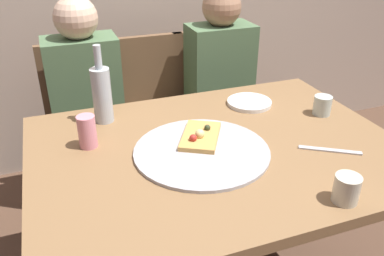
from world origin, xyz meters
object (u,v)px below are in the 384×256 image
chair_left (88,117)px  chair_middle (153,107)px  soda_can (87,132)px  chair_right (215,98)px  guest_in_sweater (89,107)px  pizza_tray (202,151)px  plate_stack (249,103)px  dining_table (217,165)px  tumbler_near (322,105)px  table_knife (330,150)px  guest_in_beanie (226,87)px  tumbler_far (346,189)px  wine_bottle (102,93)px  pizza_slice_last (200,136)px

chair_left → chair_middle: (0.37, 0.00, 0.00)m
soda_can → chair_middle: 0.90m
chair_right → guest_in_sweater: 0.78m
pizza_tray → plate_stack: plate_stack is taller
dining_table → chair_left: size_ratio=1.49×
plate_stack → tumbler_near: bearing=-38.9°
soda_can → guest_in_sweater: guest_in_sweater is taller
pizza_tray → table_knife: (0.44, -0.15, -0.00)m
dining_table → guest_in_beanie: guest_in_beanie is taller
tumbler_far → guest_in_beanie: (0.15, 1.17, -0.15)m
tumbler_near → tumbler_far: (-0.30, -0.52, 0.00)m
dining_table → table_knife: table_knife is taller
dining_table → guest_in_beanie: (0.37, 0.75, -0.02)m
guest_in_sweater → guest_in_beanie: same height
wine_bottle → chair_middle: size_ratio=0.35×
tumbler_far → guest_in_beanie: size_ratio=0.07×
tumbler_near → plate_stack: bearing=141.1°
soda_can → chair_left: bearing=85.2°
pizza_tray → guest_in_sweater: bearing=112.0°
chair_left → dining_table: bearing=113.0°
guest_in_sweater → plate_stack: bearing=145.7°
pizza_slice_last → soda_can: 0.41m
dining_table → pizza_slice_last: size_ratio=5.26×
dining_table → soda_can: bearing=159.6°
tumbler_far → soda_can: (-0.67, 0.59, 0.02)m
soda_can → plate_stack: (0.72, 0.13, -0.05)m
wine_bottle → soda_can: 0.22m
chair_right → guest_in_beanie: bearing=90.0°
dining_table → guest_in_sweater: 0.84m
tumbler_far → soda_can: 0.89m
plate_stack → soda_can: bearing=-169.9°
table_knife → chair_right: size_ratio=0.24×
table_knife → chair_right: (0.01, 1.07, -0.23)m
chair_right → plate_stack: bearing=81.2°
chair_middle → pizza_slice_last: bearing=87.7°
guest_in_sweater → wine_bottle: bearing=93.9°
pizza_slice_last → plate_stack: size_ratio=1.29×
dining_table → tumbler_near: (0.52, 0.10, 0.12)m
plate_stack → table_knife: plate_stack is taller
pizza_tray → guest_in_sweater: (-0.31, 0.77, -0.11)m
dining_table → soda_can: size_ratio=11.02×
dining_table → wine_bottle: (-0.35, 0.35, 0.20)m
pizza_slice_last → plate_stack: bearing=35.9°
pizza_tray → pizza_slice_last: bearing=72.1°
tumbler_far → chair_right: 1.35m
tumbler_near → pizza_tray: bearing=-168.6°
pizza_slice_last → guest_in_sweater: guest_in_sweater is taller
pizza_tray → plate_stack: bearing=41.7°
plate_stack → guest_in_beanie: guest_in_beanie is taller
pizza_tray → tumbler_near: 0.61m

